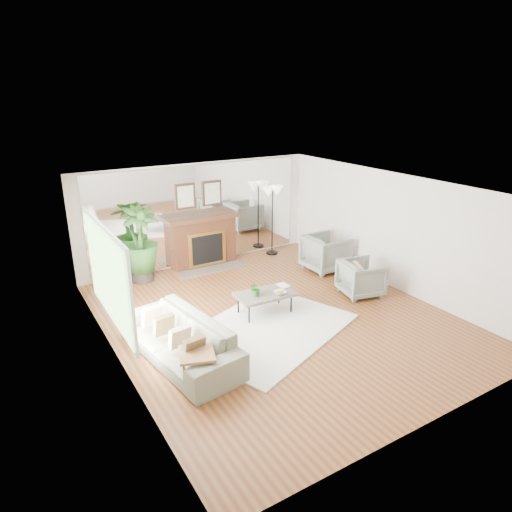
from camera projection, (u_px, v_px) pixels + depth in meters
ground at (277, 317)px, 8.76m from camera, size 7.00×7.00×0.00m
wall_left at (113, 291)px, 6.88m from camera, size 0.02×7.00×2.50m
wall_right at (394, 232)px, 9.79m from camera, size 0.02×7.00×2.50m
wall_back at (199, 214)px, 11.14m from camera, size 6.00×0.02×2.50m
mirror_panel at (199, 215)px, 11.13m from camera, size 5.40×0.04×2.40m
window_panel at (108, 276)px, 7.18m from camera, size 0.04×2.40×1.50m
fireplace at (204, 240)px, 11.16m from camera, size 1.85×0.83×2.05m
area_rug at (267, 329)px, 8.28m from camera, size 3.60×3.11×0.03m
coffee_table at (265, 295)px, 8.76m from camera, size 1.14×0.70×0.44m
sofa at (179, 340)px, 7.28m from camera, size 1.30×2.55×0.71m
armchair_back at (326, 253)px, 10.95m from camera, size 0.96×0.93×0.86m
armchair_front at (361, 278)px, 9.62m from camera, size 0.98×0.96×0.75m
side_table at (197, 358)px, 6.56m from camera, size 0.64×0.64×0.57m
potted_ficus at (140, 242)px, 10.15m from camera, size 0.92×0.92×1.74m
floor_lamp at (273, 197)px, 11.65m from camera, size 0.59×0.33×1.81m
tabletop_plant at (256, 288)px, 8.59m from camera, size 0.28×0.25×0.30m
fruit_bowl at (280, 293)px, 8.70m from camera, size 0.24×0.24×0.06m
book at (279, 286)px, 9.02m from camera, size 0.19×0.26×0.02m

